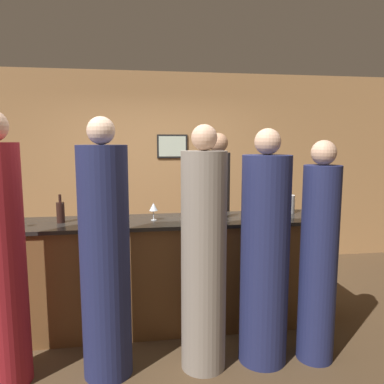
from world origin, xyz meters
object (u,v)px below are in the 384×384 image
at_px(wine_bottle_1, 223,206).
at_px(ice_bucket, 286,204).
at_px(guest_0, 265,257).
at_px(bartender, 217,217).
at_px(wine_bottle_0, 61,212).
at_px(guest_4, 204,258).
at_px(guest_1, 105,259).
at_px(guest_3, 319,259).
at_px(guest_2, 1,260).

xyz_separation_m(wine_bottle_1, ice_bucket, (0.72, 0.16, -0.03)).
bearing_deg(guest_0, wine_bottle_1, 104.28).
bearing_deg(wine_bottle_1, bartender, 80.98).
bearing_deg(wine_bottle_1, guest_0, -75.72).
xyz_separation_m(bartender, wine_bottle_0, (-1.66, -0.76, 0.26)).
bearing_deg(guest_4, bartender, 73.40).
bearing_deg(guest_1, ice_bucket, 25.56).
distance_m(bartender, guest_0, 1.49).
height_order(guest_1, wine_bottle_0, guest_1).
xyz_separation_m(bartender, guest_4, (-0.45, -1.50, -0.01)).
bearing_deg(guest_0, ice_bucket, 58.18).
bearing_deg(wine_bottle_1, ice_bucket, 12.54).
xyz_separation_m(bartender, guest_3, (0.50, -1.54, -0.06)).
xyz_separation_m(bartender, ice_bucket, (0.60, -0.62, 0.25)).
bearing_deg(wine_bottle_1, guest_4, -114.10).
height_order(guest_3, wine_bottle_1, guest_3).
height_order(guest_4, wine_bottle_1, guest_4).
relative_size(guest_3, guest_4, 0.94).
relative_size(guest_0, wine_bottle_1, 6.22).
relative_size(guest_1, guest_2, 0.98).
height_order(guest_4, ice_bucket, guest_4).
xyz_separation_m(guest_0, wine_bottle_1, (-0.18, 0.71, 0.31)).
bearing_deg(guest_2, ice_bucket, 18.59).
relative_size(guest_0, guest_4, 0.99).
bearing_deg(guest_1, wine_bottle_1, 32.97).
bearing_deg(bartender, guest_4, 73.40).
bearing_deg(guest_1, bartender, 50.78).
bearing_deg(wine_bottle_0, wine_bottle_1, -0.66).
bearing_deg(wine_bottle_1, wine_bottle_0, 179.34).
xyz_separation_m(guest_1, guest_2, (-0.75, 0.01, 0.03)).
relative_size(guest_0, guest_3, 1.05).
bearing_deg(bartender, wine_bottle_1, 80.98).
bearing_deg(wine_bottle_0, bartender, 24.62).
height_order(guest_3, ice_bucket, guest_3).
relative_size(guest_3, ice_bucket, 9.78).
bearing_deg(wine_bottle_0, guest_2, -112.51).
bearing_deg(wine_bottle_0, guest_4, -31.60).
distance_m(guest_2, guest_3, 2.46).
relative_size(bartender, guest_1, 0.96).
distance_m(guest_1, guest_4, 0.76).
relative_size(wine_bottle_0, ice_bucket, 1.41).
xyz_separation_m(guest_3, ice_bucket, (0.10, 0.92, 0.30)).
height_order(guest_1, guest_2, guest_2).
xyz_separation_m(guest_4, wine_bottle_0, (-1.21, 0.74, 0.27)).
relative_size(guest_4, ice_bucket, 10.40).
height_order(bartender, wine_bottle_0, bartender).
height_order(guest_1, guest_4, guest_1).
bearing_deg(guest_2, bartender, 37.05).
bearing_deg(guest_1, guest_2, 179.56).
distance_m(guest_2, ice_bucket, 2.71).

